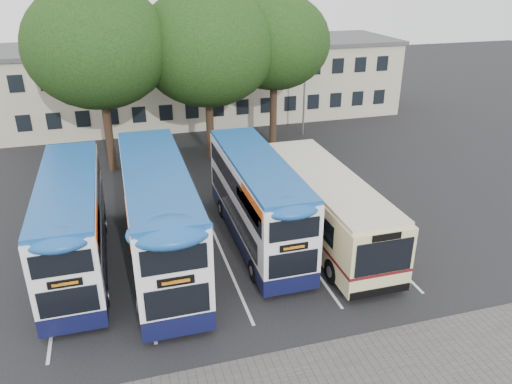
{
  "coord_description": "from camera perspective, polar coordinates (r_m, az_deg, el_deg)",
  "views": [
    {
      "loc": [
        -7.67,
        -14.35,
        11.87
      ],
      "look_at": [
        -2.08,
        5.0,
        2.7
      ],
      "focal_mm": 35.0,
      "sensor_mm": 36.0,
      "label": 1
    }
  ],
  "objects": [
    {
      "name": "tree_left",
      "position": [
        31.21,
        -17.64,
        15.57
      ],
      "size": [
        8.43,
        8.43,
        11.22
      ],
      "color": "black",
      "rests_on": "ground"
    },
    {
      "name": "bus_single",
      "position": [
        23.52,
        7.96,
        -1.14
      ],
      "size": [
        2.71,
        10.65,
        3.18
      ],
      "color": "beige",
      "rests_on": "ground"
    },
    {
      "name": "depot_building",
      "position": [
        42.94,
        -5.62,
        12.64
      ],
      "size": [
        32.4,
        8.4,
        6.2
      ],
      "color": "#B0A88E",
      "rests_on": "ground"
    },
    {
      "name": "bay_lines",
      "position": [
        23.03,
        -4.02,
        -6.61
      ],
      "size": [
        14.12,
        11.0,
        0.01
      ],
      "color": "silver",
      "rests_on": "ground"
    },
    {
      "name": "bus_dd_mid",
      "position": [
        21.25,
        -11.08,
        -2.31
      ],
      "size": [
        2.59,
        10.7,
        4.46
      ],
      "color": "#0F1137",
      "rests_on": "ground"
    },
    {
      "name": "tree_right",
      "position": [
        34.52,
        2.1,
        16.76
      ],
      "size": [
        7.42,
        7.42,
        10.42
      ],
      "color": "black",
      "rests_on": "ground"
    },
    {
      "name": "bus_dd_left",
      "position": [
        22.1,
        -20.25,
        -3.0
      ],
      "size": [
        2.36,
        9.76,
        4.06
      ],
      "color": "#0F1137",
      "rests_on": "ground"
    },
    {
      "name": "bus_dd_right",
      "position": [
        22.82,
        0.11,
        -0.5
      ],
      "size": [
        2.37,
        9.76,
        4.07
      ],
      "color": "#0F1137",
      "rests_on": "ground"
    },
    {
      "name": "tree_mid",
      "position": [
        32.41,
        -5.64,
        16.12
      ],
      "size": [
        8.61,
        8.61,
        10.9
      ],
      "color": "black",
      "rests_on": "ground"
    },
    {
      "name": "ground",
      "position": [
        20.14,
        9.9,
        -12.07
      ],
      "size": [
        120.0,
        120.0,
        0.0
      ],
      "primitive_type": "plane",
      "color": "black",
      "rests_on": "ground"
    },
    {
      "name": "lamp_post",
      "position": [
        37.56,
        5.68,
        13.94
      ],
      "size": [
        0.25,
        1.05,
        9.06
      ],
      "color": "gray",
      "rests_on": "ground"
    }
  ]
}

